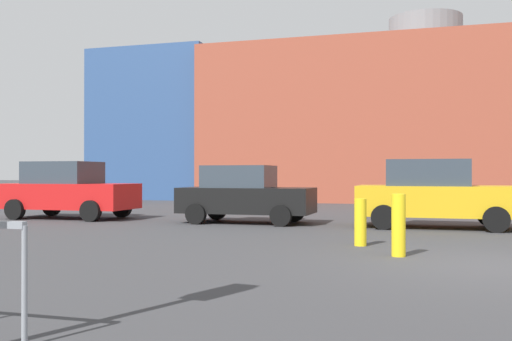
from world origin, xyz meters
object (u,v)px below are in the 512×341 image
parked_car_1 (245,194)px  parked_car_2 (435,194)px  parked_car_0 (68,190)px  bollard_yellow_1 (360,222)px  bollard_yellow_0 (399,225)px

parked_car_1 → parked_car_2: 5.30m
parked_car_0 → bollard_yellow_1: size_ratio=4.48×
parked_car_1 → parked_car_0: bearing=180.0°
parked_car_0 → parked_car_1: 5.94m
parked_car_1 → bollard_yellow_0: 7.41m
parked_car_2 → parked_car_1: bearing=-180.0°
parked_car_0 → bollard_yellow_1: bearing=-24.5°
parked_car_0 → parked_car_2: 11.23m
parked_car_1 → bollard_yellow_1: (3.84, -4.46, -0.36)m
bollard_yellow_0 → bollard_yellow_1: (-0.80, 1.30, -0.07)m
parked_car_0 → bollard_yellow_1: 10.75m
parked_car_1 → bollard_yellow_0: size_ratio=3.56×
parked_car_1 → parked_car_2: (5.30, 0.00, 0.07)m
parked_car_2 → bollard_yellow_1: parked_car_2 is taller
bollard_yellow_0 → bollard_yellow_1: bollard_yellow_0 is taller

